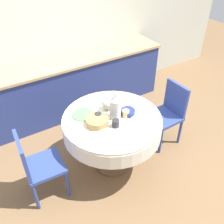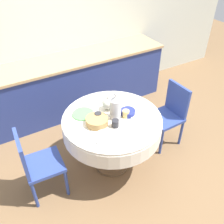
{
  "view_description": "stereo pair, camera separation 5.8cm",
  "coord_description": "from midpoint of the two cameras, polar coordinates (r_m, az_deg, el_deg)",
  "views": [
    {
      "loc": [
        -1.15,
        -1.86,
        2.51
      ],
      "look_at": [
        0.0,
        0.0,
        0.85
      ],
      "focal_mm": 40.0,
      "sensor_mm": 36.0,
      "label": 1
    },
    {
      "loc": [
        -1.1,
        -1.89,
        2.51
      ],
      "look_at": [
        0.0,
        0.0,
        0.85
      ],
      "focal_mm": 40.0,
      "sensor_mm": 36.0,
      "label": 2
    }
  ],
  "objects": [
    {
      "name": "fruit_bowl",
      "position": [
        2.83,
        3.02,
        -0.01
      ],
      "size": [
        0.17,
        0.17,
        0.06
      ],
      "primitive_type": "cylinder",
      "color": "navy",
      "rests_on": "dining_table"
    },
    {
      "name": "ground_plane",
      "position": [
        3.32,
        -0.51,
        -11.74
      ],
      "size": [
        12.0,
        12.0,
        0.0
      ],
      "primitive_type": "plane",
      "color": "brown"
    },
    {
      "name": "plate_near_right",
      "position": [
        2.77,
        6.28,
        -1.8
      ],
      "size": [
        0.25,
        0.25,
        0.01
      ],
      "primitive_type": "cylinder",
      "color": "white",
      "rests_on": "dining_table"
    },
    {
      "name": "kitchen_counter",
      "position": [
        4.02,
        -11.02,
        5.74
      ],
      "size": [
        3.24,
        0.64,
        0.9
      ],
      "color": "navy",
      "rests_on": "ground_plane"
    },
    {
      "name": "cup_far_left",
      "position": [
        2.75,
        -3.8,
        -0.99
      ],
      "size": [
        0.08,
        0.08,
        0.08
      ],
      "primitive_type": "cylinder",
      "color": "#28282D",
      "rests_on": "dining_table"
    },
    {
      "name": "cup_near_right",
      "position": [
        2.78,
        2.57,
        -0.35
      ],
      "size": [
        0.08,
        0.08,
        0.08
      ],
      "primitive_type": "cylinder",
      "color": "#DBB766",
      "rests_on": "dining_table"
    },
    {
      "name": "cup_far_right",
      "position": [
        2.89,
        -0.43,
        1.26
      ],
      "size": [
        0.08,
        0.08,
        0.08
      ],
      "primitive_type": "cylinder",
      "color": "#DBB766",
      "rests_on": "dining_table"
    },
    {
      "name": "dining_table",
      "position": [
        2.87,
        -0.58,
        -3.36
      ],
      "size": [
        1.13,
        1.13,
        0.77
      ],
      "color": "brown",
      "rests_on": "ground_plane"
    },
    {
      "name": "teapot",
      "position": [
        2.87,
        -1.56,
        1.95
      ],
      "size": [
        0.19,
        0.14,
        0.18
      ],
      "color": "silver",
      "rests_on": "dining_table"
    },
    {
      "name": "plate_far_right",
      "position": [
        3.04,
        1.7,
        2.46
      ],
      "size": [
        0.25,
        0.25,
        0.01
      ],
      "primitive_type": "cylinder",
      "color": "white",
      "rests_on": "dining_table"
    },
    {
      "name": "cup_near_left",
      "position": [
        2.65,
        0.2,
        -2.62
      ],
      "size": [
        0.08,
        0.08,
        0.08
      ],
      "primitive_type": "cylinder",
      "color": "#28282D",
      "rests_on": "dining_table"
    },
    {
      "name": "chair_right",
      "position": [
        2.8,
        -17.52,
        -11.29
      ],
      "size": [
        0.42,
        0.42,
        0.87
      ],
      "rotation": [
        0.0,
        0.0,
        -1.63
      ],
      "color": "#2D428E",
      "rests_on": "ground_plane"
    },
    {
      "name": "chair_left",
      "position": [
        3.43,
        12.27,
        0.16
      ],
      "size": [
        0.41,
        0.41,
        0.87
      ],
      "rotation": [
        0.0,
        0.0,
        -4.69
      ],
      "color": "#2D428E",
      "rests_on": "ground_plane"
    },
    {
      "name": "wall_back",
      "position": [
        3.97,
        -14.49,
        18.38
      ],
      "size": [
        7.0,
        0.05,
        2.6
      ],
      "color": "beige",
      "rests_on": "ground_plane"
    },
    {
      "name": "bread_basket",
      "position": [
        2.69,
        -4.03,
        -2.16
      ],
      "size": [
        0.24,
        0.24,
        0.08
      ],
      "primitive_type": "cylinder",
      "color": "#AD844C",
      "rests_on": "dining_table"
    },
    {
      "name": "plate_near_left",
      "position": [
        2.54,
        -1.84,
        -5.84
      ],
      "size": [
        0.25,
        0.25,
        0.01
      ],
      "primitive_type": "cylinder",
      "color": "white",
      "rests_on": "dining_table"
    },
    {
      "name": "plate_far_left",
      "position": [
        2.85,
        -7.25,
        -0.52
      ],
      "size": [
        0.25,
        0.25,
        0.01
      ],
      "primitive_type": "cylinder",
      "color": "#5BA85B",
      "rests_on": "dining_table"
    },
    {
      "name": "coffee_carafe",
      "position": [
        2.71,
        0.17,
        1.14
      ],
      "size": [
        0.13,
        0.13,
        0.33
      ],
      "color": "#B2B2B7",
      "rests_on": "dining_table"
    }
  ]
}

